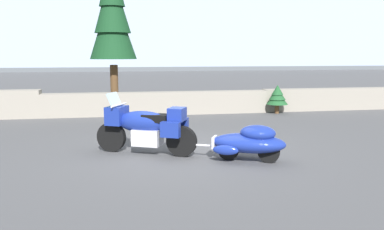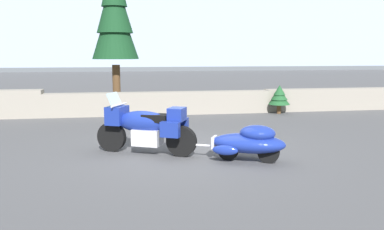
% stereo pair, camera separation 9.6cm
% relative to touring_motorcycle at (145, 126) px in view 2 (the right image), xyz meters
% --- Properties ---
extents(ground_plane, '(80.00, 80.00, 0.00)m').
position_rel_touring_motorcycle_xyz_m(ground_plane, '(0.78, 0.00, -0.62)').
color(ground_plane, '#4C4C4F').
extents(stone_guard_wall, '(24.00, 0.60, 0.95)m').
position_rel_touring_motorcycle_xyz_m(stone_guard_wall, '(0.04, 5.69, -0.18)').
color(stone_guard_wall, gray).
rests_on(stone_guard_wall, ground).
extents(distant_ridgeline, '(240.00, 80.00, 16.00)m').
position_rel_touring_motorcycle_xyz_m(distant_ridgeline, '(0.78, 95.69, 7.38)').
color(distant_ridgeline, '#99A8BF').
rests_on(distant_ridgeline, ground).
extents(touring_motorcycle, '(2.14, 1.33, 1.33)m').
position_rel_touring_motorcycle_xyz_m(touring_motorcycle, '(0.00, 0.00, 0.00)').
color(touring_motorcycle, black).
rests_on(touring_motorcycle, ground).
extents(car_shaped_trailer, '(2.14, 1.28, 0.76)m').
position_rel_touring_motorcycle_xyz_m(car_shaped_trailer, '(2.04, -0.99, -0.21)').
color(car_shaped_trailer, black).
rests_on(car_shaped_trailer, ground).
extents(pine_tree_tall, '(1.80, 1.80, 6.01)m').
position_rel_touring_motorcycle_xyz_m(pine_tree_tall, '(-0.76, 7.45, 3.14)').
color(pine_tree_tall, brown).
rests_on(pine_tree_tall, ground).
extents(pine_sapling_near, '(0.78, 0.78, 1.04)m').
position_rel_touring_motorcycle_xyz_m(pine_sapling_near, '(5.11, 5.18, 0.03)').
color(pine_sapling_near, brown).
rests_on(pine_sapling_near, ground).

